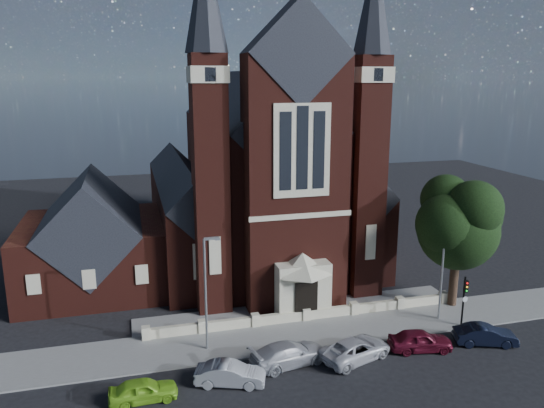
{
  "coord_description": "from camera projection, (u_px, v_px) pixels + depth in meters",
  "views": [
    {
      "loc": [
        -12.36,
        -29.17,
        18.3
      ],
      "look_at": [
        -1.21,
        12.0,
        8.08
      ],
      "focal_mm": 35.0,
      "sensor_mm": 36.0,
      "label": 1
    }
  ],
  "objects": [
    {
      "name": "ground",
      "position": [
        276.0,
        281.0,
        48.87
      ],
      "size": [
        120.0,
        120.0,
        0.0
      ],
      "primitive_type": "plane",
      "color": "black",
      "rests_on": "ground"
    },
    {
      "name": "pavement_strip",
      "position": [
        314.0,
        332.0,
        39.01
      ],
      "size": [
        60.0,
        5.0,
        0.12
      ],
      "primitive_type": "cube",
      "color": "slate",
      "rests_on": "ground"
    },
    {
      "name": "forecourt_paving",
      "position": [
        298.0,
        310.0,
        42.77
      ],
      "size": [
        26.0,
        3.0,
        0.14
      ],
      "primitive_type": "cube",
      "color": "slate",
      "rests_on": "ground"
    },
    {
      "name": "forecourt_wall",
      "position": [
        306.0,
        321.0,
        40.89
      ],
      "size": [
        24.0,
        0.4,
        0.9
      ],
      "primitive_type": "cube",
      "color": "#C1B899",
      "rests_on": "ground"
    },
    {
      "name": "church",
      "position": [
        256.0,
        178.0,
        54.42
      ],
      "size": [
        20.01,
        34.9,
        29.2
      ],
      "color": "#471A13",
      "rests_on": "ground"
    },
    {
      "name": "parish_hall",
      "position": [
        93.0,
        244.0,
        46.68
      ],
      "size": [
        12.0,
        12.2,
        10.24
      ],
      "color": "#471A13",
      "rests_on": "ground"
    },
    {
      "name": "street_tree",
      "position": [
        462.0,
        225.0,
        41.73
      ],
      "size": [
        6.4,
        6.6,
        10.7
      ],
      "color": "black",
      "rests_on": "ground"
    },
    {
      "name": "street_lamp_left",
      "position": [
        207.0,
        287.0,
        35.46
      ],
      "size": [
        1.16,
        0.22,
        8.09
      ],
      "color": "gray",
      "rests_on": "ground"
    },
    {
      "name": "street_lamp_right",
      "position": [
        444.0,
        263.0,
        40.04
      ],
      "size": [
        1.16,
        0.22,
        8.09
      ],
      "color": "gray",
      "rests_on": "ground"
    },
    {
      "name": "traffic_signal",
      "position": [
        464.0,
        295.0,
        39.26
      ],
      "size": [
        0.28,
        0.42,
        4.0
      ],
      "color": "black",
      "rests_on": "ground"
    },
    {
      "name": "car_lime_van",
      "position": [
        143.0,
        390.0,
        30.65
      ],
      "size": [
        3.99,
        1.7,
        1.35
      ],
      "primitive_type": "imported",
      "rotation": [
        0.0,
        0.0,
        1.6
      ],
      "color": "#89CE29",
      "rests_on": "ground"
    },
    {
      "name": "car_silver_a",
      "position": [
        230.0,
        374.0,
        32.26
      ],
      "size": [
        4.52,
        2.74,
        1.41
      ],
      "primitive_type": "imported",
      "rotation": [
        0.0,
        0.0,
        1.26
      ],
      "color": "#9B9DA2",
      "rests_on": "ground"
    },
    {
      "name": "car_silver_b",
      "position": [
        289.0,
        354.0,
        34.52
      ],
      "size": [
        5.59,
        3.18,
        1.53
      ],
      "primitive_type": "imported",
      "rotation": [
        0.0,
        0.0,
        1.78
      ],
      "color": "#AAACB2",
      "rests_on": "ground"
    },
    {
      "name": "car_white_suv",
      "position": [
        356.0,
        349.0,
        35.19
      ],
      "size": [
        5.62,
        3.95,
        1.42
      ],
      "primitive_type": "imported",
      "rotation": [
        0.0,
        0.0,
        1.92
      ],
      "color": "silver",
      "rests_on": "ground"
    },
    {
      "name": "car_dark_red",
      "position": [
        420.0,
        340.0,
        36.32
      ],
      "size": [
        4.58,
        2.53,
        1.48
      ],
      "primitive_type": "imported",
      "rotation": [
        0.0,
        0.0,
        1.38
      ],
      "color": "#5C0F21",
      "rests_on": "ground"
    },
    {
      "name": "car_navy",
      "position": [
        485.0,
        335.0,
        37.13
      ],
      "size": [
        4.54,
        2.73,
        1.41
      ],
      "primitive_type": "imported",
      "rotation": [
        0.0,
        0.0,
        1.26
      ],
      "color": "black",
      "rests_on": "ground"
    }
  ]
}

